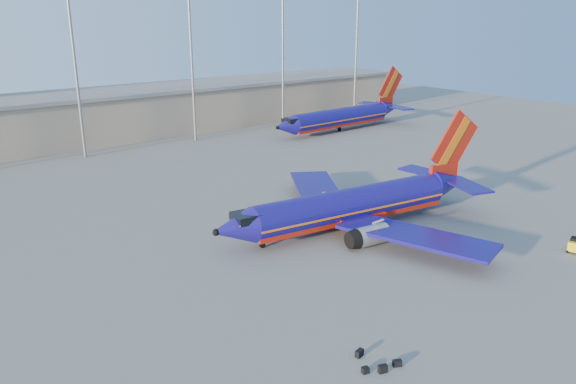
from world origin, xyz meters
The scene contains 7 objects.
ground centered at (0.00, 0.00, 0.00)m, with size 220.00×220.00×0.00m, color slate.
terminal_building centered at (10.00, 58.00, 4.32)m, with size 122.00×16.00×8.50m.
light_mast_row centered at (5.00, 46.00, 17.55)m, with size 101.60×1.60×28.65m.
aircraft_main centered at (7.31, -2.65, 2.45)m, with size 33.82×32.34×11.48m.
aircraft_second centered at (42.08, 36.10, 2.67)m, with size 34.33×13.36×11.62m.
baggage_tug centered at (19.21, -20.52, 0.72)m, with size 2.15×1.60×1.38m.
luggage_pile centered at (-9.53, -21.42, 0.24)m, with size 2.76×2.82×0.54m.
Camera 1 is at (-33.43, -42.55, 22.00)m, focal length 35.00 mm.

